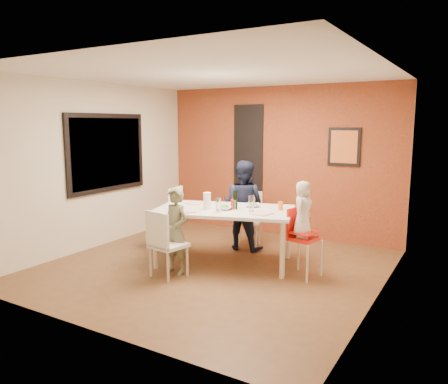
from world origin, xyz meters
The scene contains 35 objects.
ground centered at (0.00, 0.00, 0.00)m, with size 4.50×4.50×0.00m, color brown.
ceiling centered at (0.00, 0.00, 2.70)m, with size 4.50×4.50×0.02m, color silver.
wall_back centered at (0.00, 2.25, 1.35)m, with size 4.50×0.02×2.70m, color beige.
wall_front centered at (0.00, -2.25, 1.35)m, with size 4.50×0.02×2.70m, color beige.
wall_left centered at (-2.25, 0.00, 1.35)m, with size 0.02×4.50×2.70m, color beige.
wall_right centered at (2.25, 0.00, 1.35)m, with size 0.02×4.50×2.70m, color beige.
brick_accent_wall centered at (0.00, 2.23, 1.35)m, with size 4.50×0.02×2.70m, color maroon.
picture_window_frame centered at (-2.22, 0.20, 1.55)m, with size 0.05×1.70×1.30m, color black.
picture_window_pane centered at (-2.21, 0.20, 1.55)m, with size 0.02×1.55×1.15m, color black.
glassblock_strip centered at (-0.60, 2.21, 1.50)m, with size 0.55×0.03×1.70m, color silver.
glassblock_surround centered at (-0.60, 2.21, 1.50)m, with size 0.60×0.03×1.76m, color black.
art_print_frame centered at (1.20, 2.21, 1.65)m, with size 0.54×0.03×0.64m, color black.
art_print_canvas centered at (1.20, 2.19, 1.65)m, with size 0.44×0.01×0.54m, color orange.
dining_table centered at (0.04, 0.24, 0.74)m, with size 2.19×1.62×0.82m.
chair_near centered at (-0.33, -0.70, 0.51)m, with size 0.49×0.49×0.91m.
chair_far centered at (-0.10, 1.28, 0.51)m, with size 0.52×0.52×0.91m.
chair_left centered at (-1.14, 0.46, 0.57)m, with size 0.56×0.56×1.01m.
high_chair centered at (1.19, 0.30, 0.56)m, with size 0.45×0.45×0.92m.
child_near centered at (-0.31, -0.46, 0.59)m, with size 0.43×0.28×1.18m, color #5D5D43.
child_far centered at (-0.08, 1.04, 0.73)m, with size 0.71×0.55×1.45m, color black.
toddler centered at (1.21, 0.29, 0.92)m, with size 0.37×0.24×0.75m, color beige.
plate_near_left centered at (-0.30, -0.25, 0.82)m, with size 0.22×0.22×0.01m, color silver.
plate_far_mid centered at (-0.04, 0.52, 0.82)m, with size 0.21×0.21×0.01m, color silver.
plate_near_right centered at (0.67, 0.18, 0.82)m, with size 0.24×0.24×0.01m, color white.
plate_far_left centered at (-0.55, 0.35, 0.82)m, with size 0.23×0.23×0.01m, color white.
salad_bowl_a centered at (0.08, 0.18, 0.84)m, with size 0.21×0.21×0.05m, color white.
salad_bowl_b centered at (0.33, 0.57, 0.84)m, with size 0.21×0.21×0.05m, color silver.
wine_bottle centered at (0.18, 0.32, 0.95)m, with size 0.07×0.07×0.26m, color black.
wine_glass_a centered at (0.08, 0.01, 0.92)m, with size 0.07×0.07×0.20m, color white.
wine_glass_b centered at (0.45, 0.29, 0.93)m, with size 0.08×0.08×0.22m, color silver.
paper_towel_roll centered at (-0.16, 0.09, 0.94)m, with size 0.11×0.11×0.24m, color white.
condiment_red centered at (0.17, 0.24, 0.89)m, with size 0.04×0.04×0.15m, color red.
condiment_green centered at (0.19, 0.27, 0.88)m, with size 0.03×0.03×0.14m, color #2E7A28.
condiment_brown centered at (0.13, 0.36, 0.89)m, with size 0.04×0.04×0.15m, color brown.
sippy_cup centered at (0.78, 0.56, 0.88)m, with size 0.07×0.07×0.12m, color orange.
Camera 1 is at (3.19, -5.09, 2.05)m, focal length 35.00 mm.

